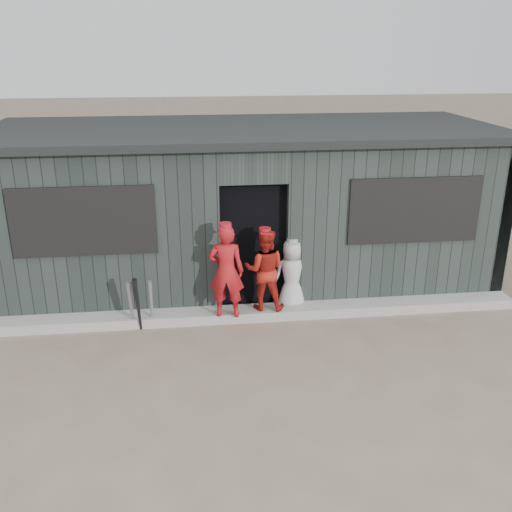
{
  "coord_description": "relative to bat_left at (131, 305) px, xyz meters",
  "views": [
    {
      "loc": [
        -0.91,
        -5.85,
        3.88
      ],
      "look_at": [
        0.0,
        1.8,
        1.0
      ],
      "focal_mm": 40.0,
      "sensor_mm": 36.0,
      "label": 1
    }
  ],
  "objects": [
    {
      "name": "player_red_right",
      "position": [
        1.95,
        0.19,
        0.38
      ],
      "size": [
        0.68,
        0.57,
        1.23
      ],
      "primitive_type": "imported",
      "rotation": [
        0.0,
        0.0,
        2.96
      ],
      "color": "#A41E14",
      "rests_on": "curb"
    },
    {
      "name": "player_grey_back",
      "position": [
        2.38,
        0.39,
        0.18
      ],
      "size": [
        0.58,
        0.39,
        1.14
      ],
      "primitive_type": "imported",
      "rotation": [
        0.0,
        0.0,
        3.19
      ],
      "color": "#B0B0B0",
      "rests_on": "ground"
    },
    {
      "name": "curb",
      "position": [
        1.81,
        0.17,
        -0.31
      ],
      "size": [
        8.0,
        0.36,
        0.15
      ],
      "primitive_type": "cube",
      "color": "gray",
      "rests_on": "ground"
    },
    {
      "name": "ground",
      "position": [
        1.81,
        -1.65,
        -0.39
      ],
      "size": [
        80.0,
        80.0,
        0.0
      ],
      "primitive_type": "plane",
      "color": "#6E5B4C",
      "rests_on": "ground"
    },
    {
      "name": "bat_mid",
      "position": [
        0.28,
        0.05,
        -0.01
      ],
      "size": [
        0.07,
        0.17,
        0.74
      ],
      "primitive_type": "cone",
      "rotation": [
        0.13,
        0.0,
        0.04
      ],
      "color": "gray",
      "rests_on": "ground"
    },
    {
      "name": "bat_left",
      "position": [
        0.0,
        0.0,
        0.0
      ],
      "size": [
        0.09,
        0.22,
        0.77
      ],
      "primitive_type": "cone",
      "rotation": [
        0.19,
        0.0,
        -0.11
      ],
      "color": "gray",
      "rests_on": "ground"
    },
    {
      "name": "player_red_left",
      "position": [
        1.37,
        0.0,
        0.46
      ],
      "size": [
        0.55,
        0.4,
        1.39
      ],
      "primitive_type": "imported",
      "rotation": [
        0.0,
        0.0,
        2.99
      ],
      "color": "#A51419",
      "rests_on": "curb"
    },
    {
      "name": "dugout",
      "position": [
        1.81,
        1.85,
        0.9
      ],
      "size": [
        8.3,
        3.3,
        2.62
      ],
      "color": "black",
      "rests_on": "ground"
    },
    {
      "name": "bat_right",
      "position": [
        0.11,
        -0.08,
        0.04
      ],
      "size": [
        0.1,
        0.23,
        0.85
      ],
      "primitive_type": "cone",
      "rotation": [
        0.18,
        0.0,
        -0.17
      ],
      "color": "black",
      "rests_on": "ground"
    }
  ]
}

